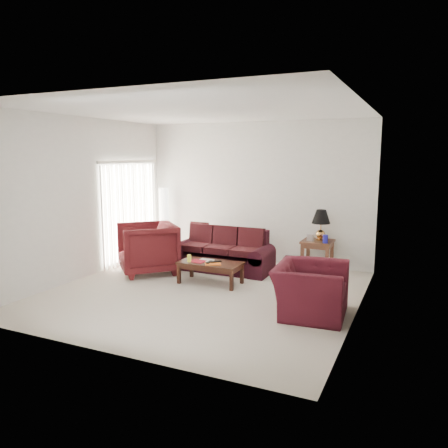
# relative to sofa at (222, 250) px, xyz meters

# --- Properties ---
(floor) EXTENTS (5.00, 5.00, 0.00)m
(floor) POSITION_rel_sofa_xyz_m (0.32, -1.45, -0.41)
(floor) COLOR beige
(floor) RESTS_ON ground
(blinds) EXTENTS (0.10, 2.00, 2.16)m
(blinds) POSITION_rel_sofa_xyz_m (-2.10, -0.15, 0.67)
(blinds) COLOR silver
(blinds) RESTS_ON ground
(sofa) EXTENTS (2.03, 0.92, 0.82)m
(sofa) POSITION_rel_sofa_xyz_m (0.00, 0.00, 0.00)
(sofa) COLOR black
(sofa) RESTS_ON ground
(throw_pillow) EXTENTS (0.41, 0.20, 0.42)m
(throw_pillow) POSITION_rel_sofa_xyz_m (-0.78, 0.49, 0.25)
(throw_pillow) COLOR black
(throw_pillow) RESTS_ON sofa
(end_table) EXTENTS (0.62, 0.62, 0.64)m
(end_table) POSITION_rel_sofa_xyz_m (1.78, 0.64, -0.09)
(end_table) COLOR #453018
(end_table) RESTS_ON ground
(table_lamp) EXTENTS (0.40, 0.40, 0.60)m
(table_lamp) POSITION_rel_sofa_xyz_m (1.82, 0.69, 0.53)
(table_lamp) COLOR #B47B38
(table_lamp) RESTS_ON end_table
(clock) EXTENTS (0.15, 0.08, 0.14)m
(clock) POSITION_rel_sofa_xyz_m (1.66, 0.52, 0.30)
(clock) COLOR #BBBCBF
(clock) RESTS_ON end_table
(blue_canister) EXTENTS (0.10, 0.10, 0.16)m
(blue_canister) POSITION_rel_sofa_xyz_m (1.96, 0.45, 0.31)
(blue_canister) COLOR #1A1796
(blue_canister) RESTS_ON end_table
(picture_frame) EXTENTS (0.15, 0.18, 0.05)m
(picture_frame) POSITION_rel_sofa_xyz_m (1.63, 0.83, 0.31)
(picture_frame) COLOR silver
(picture_frame) RESTS_ON end_table
(floor_lamp) EXTENTS (0.29, 0.29, 1.57)m
(floor_lamp) POSITION_rel_sofa_xyz_m (-1.83, 0.75, 0.37)
(floor_lamp) COLOR white
(floor_lamp) RESTS_ON ground
(armchair_left) EXTENTS (1.51, 1.51, 0.99)m
(armchair_left) POSITION_rel_sofa_xyz_m (-1.25, -0.78, 0.08)
(armchair_left) COLOR #451013
(armchair_left) RESTS_ON ground
(armchair_right) EXTENTS (1.07, 1.20, 0.74)m
(armchair_right) POSITION_rel_sofa_xyz_m (2.20, -1.70, -0.04)
(armchair_right) COLOR #3F0E18
(armchair_right) RESTS_ON ground
(coffee_table) EXTENTS (1.23, 0.81, 0.40)m
(coffee_table) POSITION_rel_sofa_xyz_m (0.20, -0.93, -0.21)
(coffee_table) COLOR black
(coffee_table) RESTS_ON ground
(magazine_red) EXTENTS (0.30, 0.24, 0.02)m
(magazine_red) POSITION_rel_sofa_xyz_m (-0.02, -0.99, -0.01)
(magazine_red) COLOR red
(magazine_red) RESTS_ON coffee_table
(magazine_white) EXTENTS (0.27, 0.21, 0.01)m
(magazine_white) POSITION_rel_sofa_xyz_m (0.07, -0.86, -0.01)
(magazine_white) COLOR white
(magazine_white) RESTS_ON coffee_table
(magazine_orange) EXTENTS (0.34, 0.32, 0.02)m
(magazine_orange) POSITION_rel_sofa_xyz_m (0.31, -1.05, -0.01)
(magazine_orange) COLOR orange
(magazine_orange) RESTS_ON coffee_table
(remote_a) EXTENTS (0.05, 0.17, 0.02)m
(remote_a) POSITION_rel_sofa_xyz_m (0.23, -1.03, 0.01)
(remote_a) COLOR black
(remote_a) RESTS_ON coffee_table
(remote_b) EXTENTS (0.17, 0.18, 0.02)m
(remote_b) POSITION_rel_sofa_xyz_m (0.32, -0.95, 0.01)
(remote_b) COLOR black
(remote_b) RESTS_ON coffee_table
(yellow_glass) EXTENTS (0.08, 0.08, 0.13)m
(yellow_glass) POSITION_rel_sofa_xyz_m (-0.16, -1.06, 0.05)
(yellow_glass) COLOR #FFF938
(yellow_glass) RESTS_ON coffee_table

